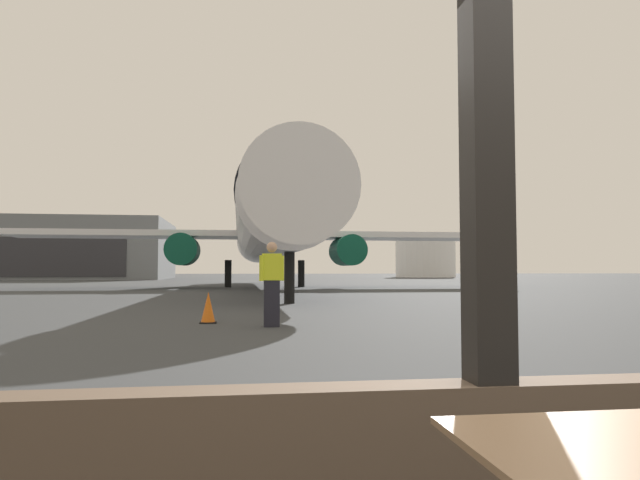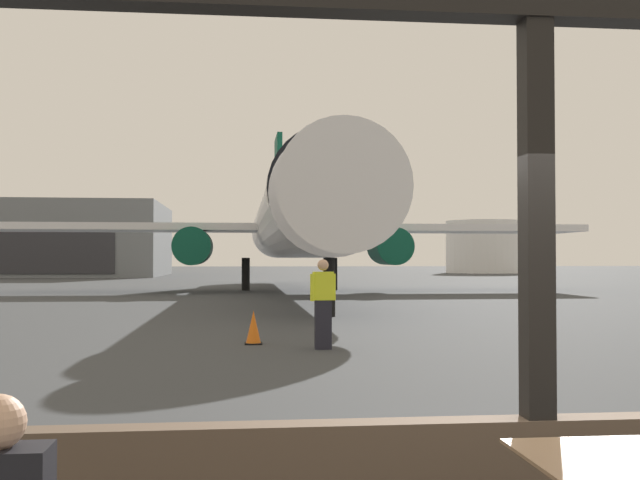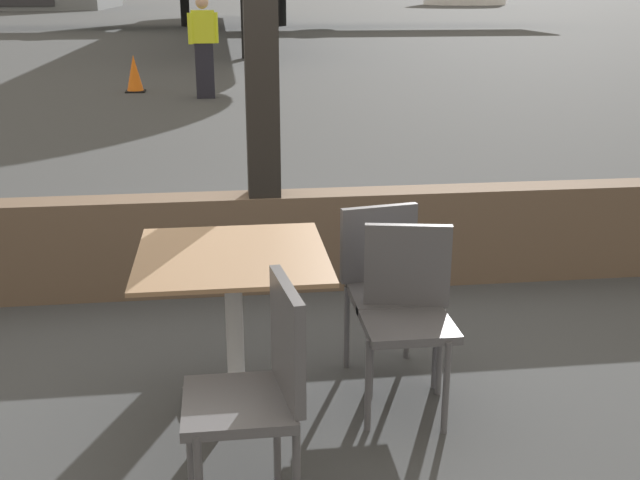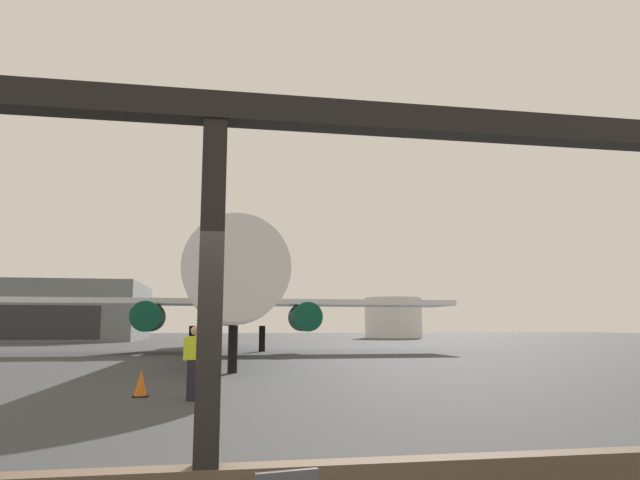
# 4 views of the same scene
# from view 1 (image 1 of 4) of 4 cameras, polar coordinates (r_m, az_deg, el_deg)

# --- Properties ---
(ground_plane) EXTENTS (220.00, 220.00, 0.00)m
(ground_plane) POSITION_cam_1_polar(r_m,az_deg,el_deg) (42.69, -6.47, -4.46)
(ground_plane) COLOR #383A3D
(window_frame) EXTENTS (9.19, 0.24, 3.71)m
(window_frame) POSITION_cam_1_polar(r_m,az_deg,el_deg) (2.91, 16.20, -0.25)
(window_frame) COLOR brown
(window_frame) RESTS_ON ground
(airplane) EXTENTS (31.21, 37.05, 10.53)m
(airplane) POSITION_cam_1_polar(r_m,az_deg,el_deg) (34.87, -5.17, 1.16)
(airplane) COLOR silver
(airplane) RESTS_ON ground
(ground_crew_worker) EXTENTS (0.52, 0.30, 1.74)m
(ground_crew_worker) POSITION_cam_1_polar(r_m,az_deg,el_deg) (11.92, -4.79, -4.22)
(ground_crew_worker) COLOR black
(ground_crew_worker) RESTS_ON ground
(traffic_cone) EXTENTS (0.36, 0.36, 0.69)m
(traffic_cone) POSITION_cam_1_polar(r_m,az_deg,el_deg) (12.93, -10.97, -6.63)
(traffic_cone) COLOR orange
(traffic_cone) RESTS_ON ground
(distant_hangar) EXTENTS (22.16, 17.92, 7.08)m
(distant_hangar) POSITION_cam_1_polar(r_m,az_deg,el_deg) (76.33, -23.06, -0.90)
(distant_hangar) COLOR slate
(distant_hangar) RESTS_ON ground
(fuel_storage_tank) EXTENTS (8.77, 8.77, 6.12)m
(fuel_storage_tank) POSITION_cam_1_polar(r_m,az_deg,el_deg) (87.04, 10.35, -1.62)
(fuel_storage_tank) COLOR white
(fuel_storage_tank) RESTS_ON ground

